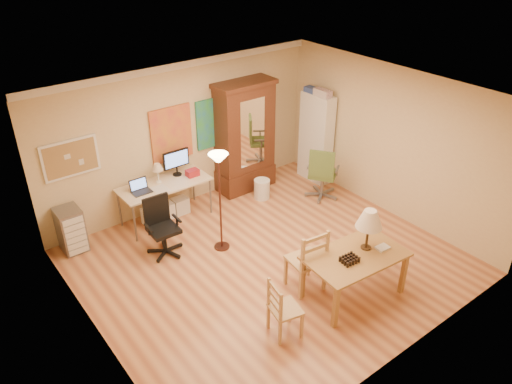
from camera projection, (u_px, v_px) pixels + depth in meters
floor at (269, 262)px, 7.99m from camera, size 5.50×5.50×0.00m
crown_molding at (179, 65)px, 8.39m from camera, size 5.50×0.08×0.12m
corkboard at (71, 158)px, 7.87m from camera, size 0.90×0.04×0.62m
art_panel_left at (171, 134)px, 8.85m from camera, size 0.80×0.04×1.00m
art_panel_right at (214, 123)px, 9.32m from camera, size 0.75×0.04×0.95m
dining_table at (361, 245)px, 6.96m from camera, size 1.48×0.96×1.33m
ladder_chair_back at (307, 261)px, 7.21m from camera, size 0.54×0.52×1.04m
ladder_chair_left at (283, 310)px, 6.46m from camera, size 0.45×0.46×0.84m
torchiere_lamp at (219, 174)px, 7.66m from camera, size 0.31×0.31×1.72m
computer_desk at (166, 196)px, 8.92m from camera, size 1.61×0.70×1.22m
office_chair_black at (164, 239)px, 8.09m from camera, size 0.60×0.60×0.98m
office_chair_green at (322, 184)px, 9.65m from camera, size 0.68×0.68×1.07m
drawer_cart at (71, 230)px, 8.11m from camera, size 0.38×0.45×0.76m
armoire at (245, 144)px, 9.70m from camera, size 1.19×0.57×2.19m
bookshelf at (316, 138)px, 10.04m from camera, size 0.27×0.73×1.83m
wastebin at (262, 189)px, 9.68m from camera, size 0.31×0.31×0.39m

